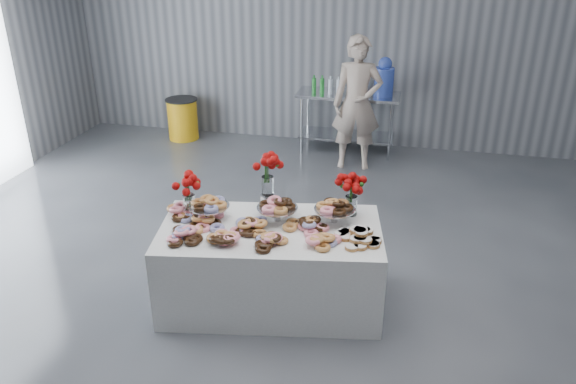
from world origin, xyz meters
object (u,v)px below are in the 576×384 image
Objects in this scene: prep_table at (348,112)px; display_table at (271,265)px; water_jug at (384,78)px; person at (357,104)px; trash_barrel at (183,119)px.

display_table is at bearing -92.10° from prep_table.
water_jug is 0.69m from person.
person reaches higher than prep_table.
trash_barrel is (-2.64, -0.02, -0.29)m from prep_table.
prep_table reaches higher than display_table.
trash_barrel is at bearing 161.99° from person.
person is at bearing -118.21° from water_jug.
water_jug is (0.50, -0.00, 0.53)m from prep_table.
trash_barrel is at bearing -179.59° from water_jug.
display_table is 4.10m from water_jug.
display_table is at bearing -57.73° from trash_barrel.
display_table is at bearing -99.23° from water_jug.
prep_table is at bearing 101.47° from person.
water_jug is at bearing 0.41° from trash_barrel.
person reaches higher than trash_barrel.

